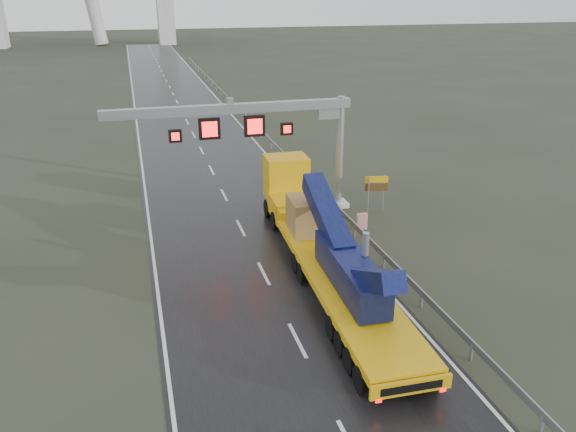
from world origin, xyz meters
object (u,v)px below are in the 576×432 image
object	(u,v)px
sign_gantry	(266,127)
heavy_haul_truck	(317,231)
striped_barrier	(362,221)
exit_sign_pair	(376,187)

from	to	relation	value
sign_gantry	heavy_haul_truck	world-z (taller)	sign_gantry
striped_barrier	exit_sign_pair	bearing A→B (deg)	52.78
exit_sign_pair	sign_gantry	bearing A→B (deg)	176.93
sign_gantry	exit_sign_pair	bearing A→B (deg)	-14.86
heavy_haul_truck	sign_gantry	bearing A→B (deg)	98.97
heavy_haul_truck	striped_barrier	world-z (taller)	heavy_haul_truck
exit_sign_pair	striped_barrier	xyz separation A→B (m)	(-1.82, -2.22, -1.26)
heavy_haul_truck	striped_barrier	bearing A→B (deg)	42.94
heavy_haul_truck	striped_barrier	size ratio (longest dim) A/B	20.19
sign_gantry	heavy_haul_truck	bearing A→B (deg)	-83.15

